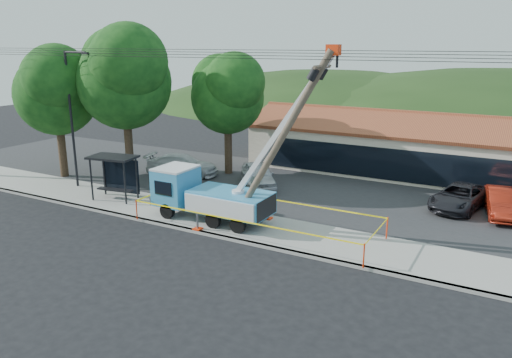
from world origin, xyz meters
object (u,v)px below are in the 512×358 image
Objects in this scene: car_dark at (458,210)px; utility_truck at (209,193)px; car_white at (183,177)px; car_red at (501,217)px; bus_shelter at (115,167)px; car_silver at (258,188)px; leaning_pole at (282,138)px.

utility_truck is at bearing -130.96° from car_dark.
car_dark is at bearing -100.90° from car_white.
bus_shelter is at bearing -168.94° from car_red.
bus_shelter is 9.42m from car_silver.
bus_shelter is 22.71m from car_red.
utility_truck is at bearing 174.99° from leaning_pole.
car_silver is at bearing 96.64° from utility_truck.
car_silver is 0.94× the size of car_dark.
car_red is at bearing -31.76° from car_silver.
car_red is (21.10, 8.12, -2.14)m from bus_shelter.
utility_truck is 16.41m from car_red.
car_silver reaches higher than car_dark.
utility_truck is 1.97× the size of car_white.
car_dark is (11.66, 8.73, -1.63)m from utility_truck.
utility_truck is 7.20m from bus_shelter.
utility_truck is at bearing -158.51° from car_red.
car_white is at bearing 147.56° from leaning_pole.
bus_shelter reaches higher than car_white.
car_red is at bearing -102.03° from car_white.
car_dark is at bearing 51.85° from leaning_pole.
bus_shelter is (-7.17, 0.41, 0.51)m from utility_truck.
utility_truck is 1.13× the size of leaning_pole.
bus_shelter is 6.92m from car_white.
utility_truck is at bearing -150.65° from car_white.
car_silver is (-5.31, 7.41, -5.12)m from leaning_pole.
utility_truck is 3.41× the size of bus_shelter.
car_dark is (7.17, 9.13, -5.12)m from leaning_pole.
car_silver is at bearing 175.86° from car_red.
leaning_pole is 1.99× the size of car_red.
leaning_pole is at bearing -5.01° from utility_truck.
bus_shelter reaches higher than car_dark.
leaning_pole is 12.69m from car_dark.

